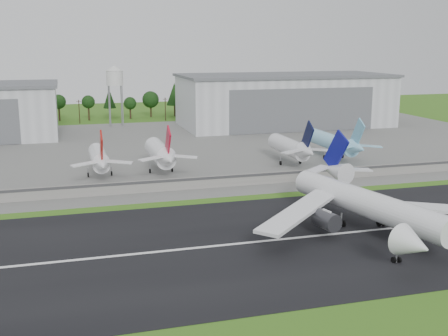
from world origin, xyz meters
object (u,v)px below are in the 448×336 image
object	(u,v)px
parked_jet_red_a	(99,159)
parked_jet_skyblue	(336,143)
main_airliner	(367,210)
parked_jet_red_b	(161,154)
parked_jet_navy	(292,147)

from	to	relation	value
parked_jet_red_a	parked_jet_skyblue	xyz separation A→B (m)	(80.73, 5.03, 0.12)
main_airliner	parked_jet_red_b	distance (m)	74.49
main_airliner	parked_jet_navy	size ratio (longest dim) A/B	1.88
parked_jet_red_a	parked_jet_red_b	world-z (taller)	parked_jet_red_b
main_airliner	parked_jet_red_a	size ratio (longest dim) A/B	1.88
main_airliner	parked_jet_skyblue	world-z (taller)	main_airliner
parked_jet_red_b	main_airliner	bearing A→B (deg)	-64.13
parked_jet_red_b	parked_jet_navy	size ratio (longest dim) A/B	1.00
parked_jet_red_b	parked_jet_skyblue	size ratio (longest dim) A/B	0.84
parked_jet_red_a	parked_jet_red_b	xyz separation A→B (m)	(18.77, 0.08, 0.48)
parked_jet_red_a	parked_jet_navy	size ratio (longest dim) A/B	1.00
parked_jet_red_a	parked_jet_navy	distance (m)	62.33
main_airliner	parked_jet_skyblue	size ratio (longest dim) A/B	1.58
parked_jet_red_a	parked_jet_navy	bearing A→B (deg)	0.04
parked_jet_red_b	parked_jet_skyblue	distance (m)	62.15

